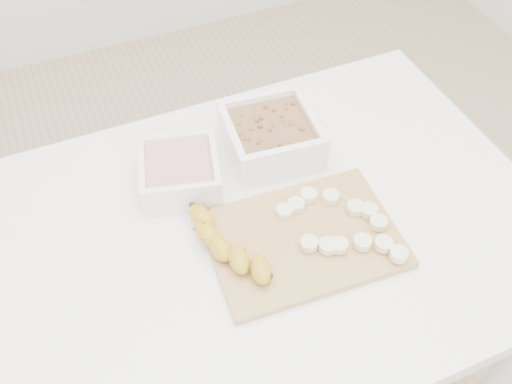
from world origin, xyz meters
name	(u,v)px	position (x,y,z in m)	size (l,w,h in m)	color
table	(262,258)	(0.00, 0.00, 0.65)	(1.00, 0.70, 0.75)	white
bowl_yogurt	(180,172)	(-0.10, 0.15, 0.78)	(0.17, 0.17, 0.07)	white
bowl_granola	(271,136)	(0.09, 0.16, 0.79)	(0.18, 0.18, 0.08)	white
cutting_board	(303,239)	(0.05, -0.06, 0.76)	(0.31, 0.22, 0.01)	tan
banana	(229,246)	(-0.08, -0.04, 0.78)	(0.05, 0.19, 0.03)	#B5891A
banana_slices	(341,224)	(0.12, -0.06, 0.77)	(0.17, 0.20, 0.02)	beige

